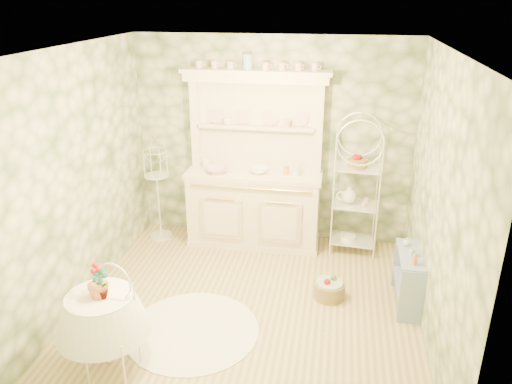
% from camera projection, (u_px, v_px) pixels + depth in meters
% --- Properties ---
extents(floor, '(3.60, 3.60, 0.00)m').
position_uv_depth(floor, '(248.00, 308.00, 5.39)').
color(floor, tan).
rests_on(floor, ground).
extents(ceiling, '(3.60, 3.60, 0.00)m').
position_uv_depth(ceiling, '(247.00, 49.00, 4.38)').
color(ceiling, white).
rests_on(ceiling, floor).
extents(wall_left, '(3.60, 3.60, 0.00)m').
position_uv_depth(wall_left, '(77.00, 181.00, 5.16)').
color(wall_left, beige).
rests_on(wall_left, floor).
extents(wall_right, '(3.60, 3.60, 0.00)m').
position_uv_depth(wall_right, '(439.00, 204.00, 4.60)').
color(wall_right, beige).
rests_on(wall_right, floor).
extents(wall_back, '(3.60, 3.60, 0.00)m').
position_uv_depth(wall_back, '(273.00, 141.00, 6.53)').
color(wall_back, beige).
rests_on(wall_back, floor).
extents(wall_front, '(3.60, 3.60, 0.00)m').
position_uv_depth(wall_front, '(197.00, 294.00, 3.24)').
color(wall_front, beige).
rests_on(wall_front, floor).
extents(kitchen_dresser, '(1.87, 0.61, 2.29)m').
position_uv_depth(kitchen_dresser, '(254.00, 162.00, 6.38)').
color(kitchen_dresser, white).
rests_on(kitchen_dresser, floor).
extents(bakers_rack, '(0.62, 0.46, 1.87)m').
position_uv_depth(bakers_rack, '(356.00, 184.00, 6.25)').
color(bakers_rack, white).
rests_on(bakers_rack, floor).
extents(side_shelf, '(0.31, 0.69, 0.58)m').
position_uv_depth(side_shelf, '(408.00, 280.00, 5.36)').
color(side_shelf, '#849EC4').
rests_on(side_shelf, floor).
extents(round_table, '(0.87, 0.87, 0.79)m').
position_uv_depth(round_table, '(104.00, 326.00, 4.46)').
color(round_table, white).
rests_on(round_table, floor).
extents(cafe_chair, '(0.45, 0.45, 0.82)m').
position_uv_depth(cafe_chair, '(111.00, 335.00, 4.31)').
color(cafe_chair, white).
rests_on(cafe_chair, floor).
extents(birdcage_stand, '(0.37, 0.37, 1.39)m').
position_uv_depth(birdcage_stand, '(158.00, 191.00, 6.68)').
color(birdcage_stand, white).
rests_on(birdcage_stand, floor).
extents(floor_basket, '(0.41, 0.41, 0.24)m').
position_uv_depth(floor_basket, '(329.00, 288.00, 5.53)').
color(floor_basket, olive).
rests_on(floor_basket, floor).
extents(lace_rug, '(1.70, 1.70, 0.01)m').
position_uv_depth(lace_rug, '(193.00, 330.00, 5.02)').
color(lace_rug, white).
rests_on(lace_rug, floor).
extents(bowl_floral, '(0.35, 0.35, 0.07)m').
position_uv_depth(bowl_floral, '(217.00, 172.00, 6.41)').
color(bowl_floral, white).
rests_on(bowl_floral, kitchen_dresser).
extents(bowl_white, '(0.29, 0.29, 0.08)m').
position_uv_depth(bowl_white, '(259.00, 172.00, 6.41)').
color(bowl_white, white).
rests_on(bowl_white, kitchen_dresser).
extents(cup_left, '(0.14, 0.14, 0.09)m').
position_uv_depth(cup_left, '(228.00, 122.00, 6.41)').
color(cup_left, white).
rests_on(cup_left, kitchen_dresser).
extents(cup_right, '(0.11, 0.11, 0.10)m').
position_uv_depth(cup_right, '(287.00, 125.00, 6.29)').
color(cup_right, white).
rests_on(cup_right, kitchen_dresser).
extents(potted_geranium, '(0.15, 0.11, 0.28)m').
position_uv_depth(potted_geranium, '(101.00, 285.00, 4.25)').
color(potted_geranium, '#3F7238').
rests_on(potted_geranium, round_table).
extents(bottle_amber, '(0.06, 0.06, 0.15)m').
position_uv_depth(bottle_amber, '(415.00, 258.00, 5.01)').
color(bottle_amber, '#D37F3D').
rests_on(bottle_amber, side_shelf).
extents(bottle_blue, '(0.07, 0.07, 0.11)m').
position_uv_depth(bottle_blue, '(412.00, 252.00, 5.19)').
color(bottle_blue, '#89BED4').
rests_on(bottle_blue, side_shelf).
extents(bottle_glass, '(0.08, 0.08, 0.10)m').
position_uv_depth(bottle_glass, '(407.00, 243.00, 5.39)').
color(bottle_glass, silver).
rests_on(bottle_glass, side_shelf).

